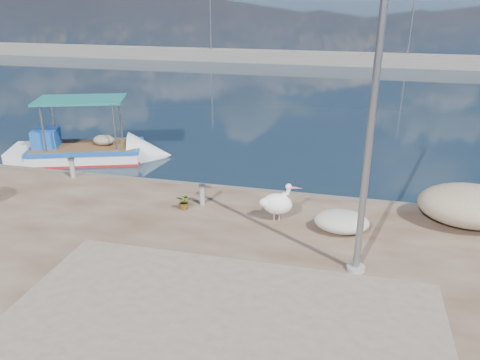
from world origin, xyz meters
The scene contains 11 objects.
ground centered at (0.00, 0.00, 0.00)m, with size 1400.00×1400.00×0.00m, color #162635.
quay_patch centered at (1.00, -3.00, 0.50)m, with size 9.00×7.00×0.01m, color gray.
breakwater centered at (0.00, 40.00, 0.60)m, with size 120.00×2.20×7.50m.
boat_left centered at (-7.85, 7.72, 0.24)m, with size 6.80×4.10×3.11m.
pelican centered at (1.35, 2.91, 1.04)m, with size 1.22×0.75×1.16m.
lamp_post centered at (3.63, 0.74, 3.80)m, with size 0.44×0.96×7.00m.
bollard_near centered at (-1.13, 3.44, 0.86)m, with size 0.22×0.22×0.67m.
bollard_far centered at (-6.42, 4.57, 0.89)m, with size 0.24×0.24×0.73m.
potted_plant centered at (-1.55, 2.97, 0.76)m, with size 0.47×0.41×0.52m, color #33722D.
net_pile_d centered at (3.20, 2.68, 0.79)m, with size 1.54×1.15×0.58m, color beige.
net_pile_c centered at (6.75, 3.98, 1.07)m, with size 2.93×2.09×1.15m, color #C6B693.
Camera 1 is at (3.21, -9.36, 6.71)m, focal length 35.00 mm.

